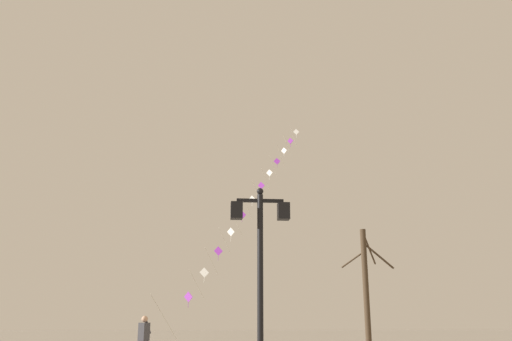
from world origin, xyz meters
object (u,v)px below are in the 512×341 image
kite_flyer (144,340)px  bare_tree (367,293)px  twin_lantern_lamp_post (260,247)px  kite_train (251,201)px

kite_flyer → bare_tree: (7.70, -0.63, 1.57)m
kite_flyer → bare_tree: bare_tree is taller
twin_lantern_lamp_post → kite_train: bearing=86.5°
twin_lantern_lamp_post → bare_tree: (4.33, 6.35, -0.72)m
twin_lantern_lamp_post → kite_flyer: twin_lantern_lamp_post is taller
kite_flyer → kite_train: bearing=0.3°
twin_lantern_lamp_post → kite_train: (0.99, 16.05, 4.69)m
twin_lantern_lamp_post → bare_tree: bare_tree is taller
kite_train → kite_flyer: (-4.36, -9.07, -6.98)m
kite_flyer → twin_lantern_lamp_post: bearing=-128.3°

